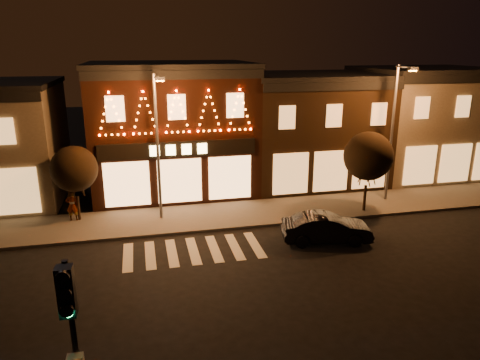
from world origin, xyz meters
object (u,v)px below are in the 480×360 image
object	(u,v)px
traffic_signal_near	(71,325)
pedestrian	(72,205)
dark_sedan	(327,228)
streetlamp_mid	(158,137)

from	to	relation	value
traffic_signal_near	pedestrian	world-z (taller)	traffic_signal_near
dark_sedan	streetlamp_mid	bearing A→B (deg)	70.13
streetlamp_mid	dark_sedan	xyz separation A→B (m)	(7.71, -4.46, -4.01)
pedestrian	traffic_signal_near	bearing A→B (deg)	99.30
traffic_signal_near	dark_sedan	xyz separation A→B (m)	(10.30, 10.04, -2.89)
traffic_signal_near	streetlamp_mid	xyz separation A→B (m)	(2.59, 14.50, 1.12)
dark_sedan	pedestrian	xyz separation A→B (m)	(-12.43, 5.39, 0.29)
streetlamp_mid	traffic_signal_near	bearing A→B (deg)	-91.95
streetlamp_mid	pedestrian	distance (m)	6.08
traffic_signal_near	pedestrian	bearing A→B (deg)	98.92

